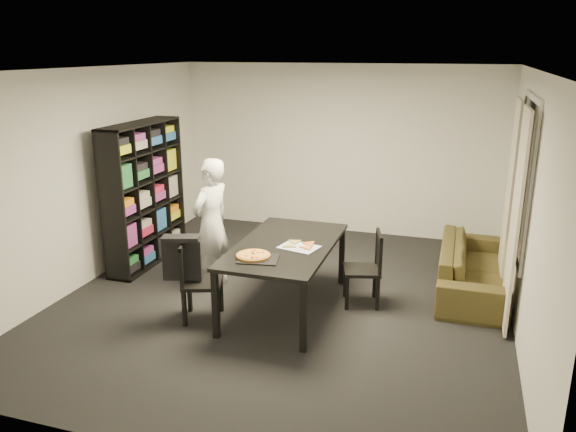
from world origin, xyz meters
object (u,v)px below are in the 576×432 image
(person, at_px, (211,224))
(bookshelf, at_px, (144,194))
(dining_table, at_px, (285,250))
(baking_tray, at_px, (258,259))
(chair_left, at_px, (194,276))
(sofa, at_px, (473,267))
(pepperoni_pizza, at_px, (253,255))
(chair_right, at_px, (369,264))

(person, bearing_deg, bookshelf, -96.11)
(dining_table, bearing_deg, baking_tray, -102.73)
(chair_left, height_order, person, person)
(dining_table, relative_size, baking_tray, 4.55)
(baking_tray, bearing_deg, person, 137.11)
(bookshelf, distance_m, baking_tray, 2.51)
(bookshelf, distance_m, dining_table, 2.39)
(sofa, bearing_deg, baking_tray, 128.26)
(dining_table, relative_size, pepperoni_pizza, 5.20)
(chair_left, relative_size, baking_tray, 2.18)
(dining_table, xyz_separation_m, pepperoni_pizza, (-0.18, -0.50, 0.09))
(bookshelf, relative_size, chair_right, 2.22)
(bookshelf, xyz_separation_m, chair_right, (3.10, -0.43, -0.46))
(person, xyz_separation_m, baking_tray, (0.91, -0.85, -0.03))
(chair_right, distance_m, pepperoni_pizza, 1.41)
(bookshelf, height_order, baking_tray, bookshelf)
(baking_tray, distance_m, pepperoni_pizza, 0.07)
(bookshelf, bearing_deg, baking_tray, -32.43)
(chair_right, distance_m, baking_tray, 1.37)
(bookshelf, bearing_deg, dining_table, -20.09)
(baking_tray, relative_size, pepperoni_pizza, 1.14)
(bookshelf, height_order, dining_table, bookshelf)
(pepperoni_pizza, bearing_deg, sofa, 37.04)
(chair_left, distance_m, person, 0.94)
(chair_left, distance_m, chair_right, 1.95)
(chair_left, xyz_separation_m, baking_tray, (0.72, 0.02, 0.27))
(chair_left, xyz_separation_m, chair_right, (1.71, 0.93, -0.01))
(person, relative_size, baking_tray, 3.98)
(bookshelf, bearing_deg, sofa, 4.48)
(chair_right, distance_m, person, 1.93)
(dining_table, xyz_separation_m, chair_left, (-0.84, -0.55, -0.19))
(chair_right, relative_size, sofa, 0.44)
(bookshelf, relative_size, baking_tray, 4.75)
(pepperoni_pizza, bearing_deg, bookshelf, 147.29)
(chair_right, relative_size, pepperoni_pizza, 2.44)
(pepperoni_pizza, xyz_separation_m, sofa, (2.18, 1.65, -0.50))
(person, xyz_separation_m, pepperoni_pizza, (0.85, -0.82, -0.01))
(person, height_order, baking_tray, person)
(bookshelf, distance_m, pepperoni_pizza, 2.44)
(dining_table, xyz_separation_m, chair_right, (0.87, 0.39, -0.20))
(bookshelf, relative_size, pepperoni_pizza, 5.43)
(dining_table, relative_size, chair_left, 2.09)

